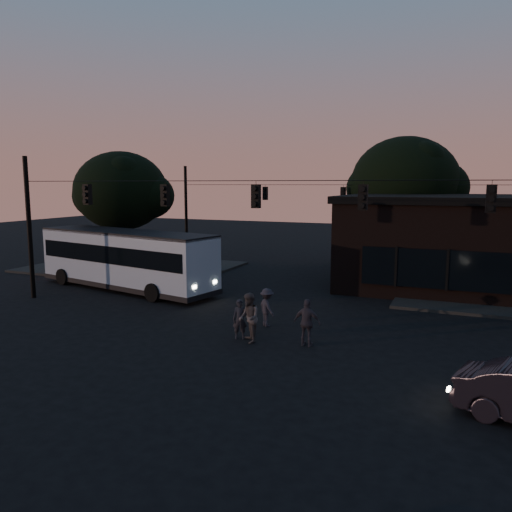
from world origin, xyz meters
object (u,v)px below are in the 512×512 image
at_px(pedestrian_d, 267,307).
at_px(pedestrian_c, 307,323).
at_px(pedestrian_a, 240,319).
at_px(bus, 126,257).
at_px(building, 479,242).
at_px(pedestrian_b, 249,318).

bearing_deg(pedestrian_d, pedestrian_c, -175.76).
height_order(pedestrian_a, pedestrian_d, pedestrian_d).
relative_size(bus, pedestrian_d, 7.48).
bearing_deg(bus, pedestrian_c, -12.56).
bearing_deg(pedestrian_a, pedestrian_d, 61.77).
distance_m(bus, pedestrian_a, 11.71).
bearing_deg(pedestrian_d, building, -82.19).
relative_size(pedestrian_c, pedestrian_d, 1.10).
relative_size(pedestrian_b, pedestrian_d, 1.17).
distance_m(bus, pedestrian_d, 11.10).
height_order(bus, pedestrian_a, bus).
distance_m(pedestrian_c, pedestrian_d, 3.02).
bearing_deg(building, pedestrian_d, -124.81).
bearing_deg(pedestrian_c, building, -110.34).
xyz_separation_m(building, pedestrian_b, (-8.26, -14.42, -1.74)).
height_order(building, pedestrian_b, building).
relative_size(building, pedestrian_d, 9.32).
xyz_separation_m(building, bus, (-18.77, -8.22, -0.80)).
distance_m(building, pedestrian_a, 16.78).
xyz_separation_m(bus, pedestrian_a, (10.01, -5.97, -1.11)).
height_order(pedestrian_c, pedestrian_d, pedestrian_c).
bearing_deg(pedestrian_b, pedestrian_d, 148.80).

